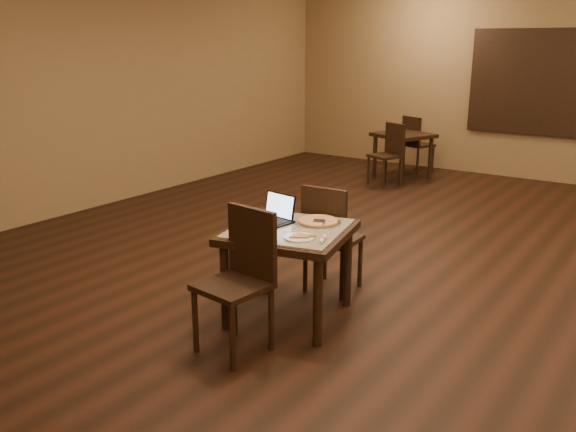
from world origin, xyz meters
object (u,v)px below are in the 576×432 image
Objects in this scene: tiled_table at (289,240)px; other_table_b_chair_far at (415,141)px; chair_main_near at (242,272)px; other_table_b at (403,141)px; laptop at (276,214)px; chair_main_far at (329,233)px; pizza_pan at (318,223)px; other_table_b_chair_near at (389,151)px.

other_table_b_chair_far is (-1.50, 5.93, -0.12)m from tiled_table.
chair_main_near is 1.09× the size of other_table_b_chair_far.
tiled_table reaches higher than other_table_b.
other_table_b is at bearing 112.03° from laptop.
tiled_table is 3.18× the size of laptop.
pizza_pan is (0.12, -0.37, 0.21)m from chair_main_far.
laptop is 4.87m from other_table_b_chair_near.
chair_main_far is at bearing 76.64° from tiled_table.
tiled_table is 1.15× the size of other_table_b_chair_far.
chair_main_far is at bearing 107.15° from pizza_pan.
laptop is at bearing 140.37° from tiled_table.
chair_main_near is 2.81× the size of pizza_pan.
other_table_b is at bearing 115.39° from other_table_b_chair_near.
tiled_table is 0.62m from chair_main_far.
tiled_table is 5.56m from other_table_b.
chair_main_near reaches higher than pizza_pan.
chair_main_near reaches higher than tiled_table.
chair_main_near is at bearing 125.18° from other_table_b_chair_far.
tiled_table is 1.15× the size of other_table_b_chair_near.
other_table_b_chair_near reaches higher than tiled_table.
other_table_b is at bearing 107.20° from pizza_pan.
chair_main_near is at bearing -101.93° from tiled_table.
tiled_table is 1.12× the size of chair_main_far.
pizza_pan is 4.83m from other_table_b_chair_near.
chair_main_far is 2.66× the size of pizza_pan.
chair_main_far is at bearing -50.62° from other_table_b.
pizza_pan reaches higher than tiled_table.
other_table_b_chair_near is (-1.44, 4.80, -0.12)m from tiled_table.
other_table_b_chair_near and other_table_b_chair_far have the same top height.
chair_main_far is 0.96× the size of other_table_b.
other_table_b_chair_near is 1.13m from other_table_b_chair_far.
laptop is at bearing 65.08° from chair_main_far.
chair_main_far is 1.03× the size of other_table_b_chair_far.
pizza_pan is at bearing 32.03° from laptop.
other_table_b_chair_near is (-1.24, 4.70, -0.28)m from laptop.
other_table_b_chair_near reaches higher than other_table_b.
other_table_b_chair_near is at bearing 115.39° from other_table_b_chair_far.
other_table_b is at bearing -75.95° from chair_main_far.
chair_main_near reaches higher than other_table_b_chair_far.
tiled_table is at bearing -116.57° from pizza_pan.
laptop is 5.98m from other_table_b_chair_far.
other_table_b_chair_near is at bearing -64.61° from other_table_b.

